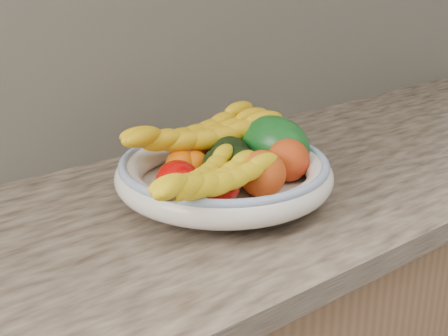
% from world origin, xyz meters
% --- Properties ---
extents(fruit_bowl, '(0.39, 0.39, 0.08)m').
position_xyz_m(fruit_bowl, '(0.00, 1.66, 0.95)').
color(fruit_bowl, white).
rests_on(fruit_bowl, kitchen_counter).
extents(clementine_back_left, '(0.06, 0.06, 0.05)m').
position_xyz_m(clementine_back_left, '(-0.04, 1.74, 0.95)').
color(clementine_back_left, '#FF6B05').
rests_on(clementine_back_left, fruit_bowl).
extents(clementine_back_right, '(0.05, 0.05, 0.04)m').
position_xyz_m(clementine_back_right, '(0.04, 1.76, 0.95)').
color(clementine_back_right, '#DA5B04').
rests_on(clementine_back_right, fruit_bowl).
extents(clementine_back_mid, '(0.05, 0.05, 0.05)m').
position_xyz_m(clementine_back_mid, '(-0.02, 1.73, 0.95)').
color(clementine_back_mid, '#FF6F05').
rests_on(clementine_back_mid, fruit_bowl).
extents(tomato_left, '(0.09, 0.09, 0.07)m').
position_xyz_m(tomato_left, '(-0.10, 1.66, 0.96)').
color(tomato_left, '#BA0502').
rests_on(tomato_left, fruit_bowl).
extents(tomato_near_left, '(0.08, 0.08, 0.06)m').
position_xyz_m(tomato_near_left, '(-0.06, 1.60, 0.96)').
color(tomato_near_left, red).
rests_on(tomato_near_left, fruit_bowl).
extents(avocado_center, '(0.13, 0.13, 0.08)m').
position_xyz_m(avocado_center, '(0.01, 1.65, 0.96)').
color(avocado_center, black).
rests_on(avocado_center, fruit_bowl).
extents(avocado_right, '(0.12, 0.13, 0.08)m').
position_xyz_m(avocado_right, '(0.04, 1.69, 0.96)').
color(avocado_right, black).
rests_on(avocado_right, fruit_bowl).
extents(green_mango, '(0.16, 0.18, 0.13)m').
position_xyz_m(green_mango, '(0.13, 1.67, 0.98)').
color(green_mango, '#0D4A15').
rests_on(green_mango, fruit_bowl).
extents(peach_front, '(0.10, 0.10, 0.08)m').
position_xyz_m(peach_front, '(0.02, 1.59, 0.97)').
color(peach_front, orange).
rests_on(peach_front, fruit_bowl).
extents(peach_right, '(0.10, 0.10, 0.08)m').
position_xyz_m(peach_right, '(0.10, 1.60, 0.97)').
color(peach_right, orange).
rests_on(peach_right, fruit_bowl).
extents(banana_bunch_back, '(0.34, 0.14, 0.10)m').
position_xyz_m(banana_bunch_back, '(0.01, 1.75, 0.99)').
color(banana_bunch_back, gold).
rests_on(banana_bunch_back, fruit_bowl).
extents(banana_bunch_front, '(0.31, 0.20, 0.08)m').
position_xyz_m(banana_bunch_front, '(-0.10, 1.57, 0.98)').
color(banana_bunch_front, yellow).
rests_on(banana_bunch_front, fruit_bowl).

